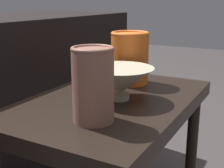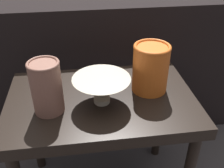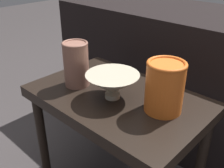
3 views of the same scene
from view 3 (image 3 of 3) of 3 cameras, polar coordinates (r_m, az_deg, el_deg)
name	(u,v)px [view 3 (image 3 of 3)]	position (r m, az deg, el deg)	size (l,w,h in m)	color
table	(117,110)	(0.92, 1.19, -5.78)	(0.60, 0.39, 0.46)	black
couch_backdrop	(191,78)	(1.37, 16.89, 1.25)	(1.42, 0.50, 0.65)	black
bowl	(112,84)	(0.85, -0.08, 0.05)	(0.17, 0.17, 0.09)	#B2A88E
vase_textured_left	(76,64)	(0.93, -7.82, 4.44)	(0.09, 0.09, 0.16)	brown
vase_colorful_right	(165,86)	(0.78, 11.40, -0.46)	(0.12, 0.12, 0.16)	orange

